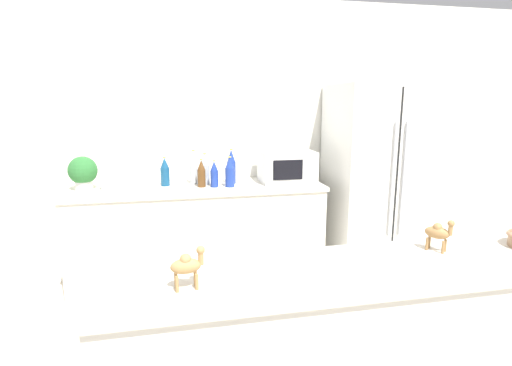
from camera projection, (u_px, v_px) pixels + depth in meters
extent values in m
cube|color=silver|center=(241.00, 139.00, 3.81)|extent=(8.00, 0.06, 2.55)
cube|color=silver|center=(199.00, 237.00, 3.58)|extent=(2.17, 0.60, 0.87)
cube|color=silver|center=(198.00, 188.00, 3.48)|extent=(2.20, 0.63, 0.03)
cube|color=white|center=(375.00, 181.00, 3.75)|extent=(0.84, 0.71, 1.78)
cube|color=black|center=(396.00, 190.00, 3.40)|extent=(0.01, 0.01, 1.71)
cylinder|color=#B2B5BA|center=(392.00, 180.00, 3.36)|extent=(0.02, 0.02, 0.98)
cylinder|color=#B2B5BA|center=(403.00, 179.00, 3.38)|extent=(0.02, 0.02, 0.98)
cube|color=beige|center=(379.00, 268.00, 1.58)|extent=(2.19, 0.45, 0.03)
cylinder|color=silver|center=(84.00, 185.00, 3.32)|extent=(0.14, 0.14, 0.08)
sphere|color=#2D7033|center=(83.00, 170.00, 3.30)|extent=(0.23, 0.23, 0.23)
cylinder|color=white|center=(107.00, 176.00, 3.24)|extent=(0.10, 0.10, 0.25)
cube|color=white|center=(287.00, 166.00, 3.63)|extent=(0.48, 0.36, 0.28)
cube|color=black|center=(288.00, 170.00, 3.45)|extent=(0.26, 0.01, 0.17)
cylinder|color=navy|center=(165.00, 177.00, 3.47)|extent=(0.08, 0.08, 0.16)
cone|color=navy|center=(165.00, 163.00, 3.45)|extent=(0.07, 0.07, 0.09)
cylinder|color=gold|center=(164.00, 157.00, 3.44)|extent=(0.03, 0.03, 0.01)
cylinder|color=navy|center=(230.00, 177.00, 3.43)|extent=(0.08, 0.08, 0.16)
cone|color=navy|center=(230.00, 163.00, 3.40)|extent=(0.08, 0.08, 0.09)
cylinder|color=gold|center=(230.00, 157.00, 3.39)|extent=(0.03, 0.03, 0.01)
cylinder|color=brown|center=(202.00, 178.00, 3.42)|extent=(0.07, 0.07, 0.15)
cone|color=brown|center=(201.00, 165.00, 3.40)|extent=(0.07, 0.07, 0.08)
cylinder|color=gold|center=(201.00, 159.00, 3.39)|extent=(0.02, 0.02, 0.01)
cylinder|color=navy|center=(231.00, 173.00, 3.56)|extent=(0.08, 0.08, 0.19)
cone|color=navy|center=(231.00, 156.00, 3.53)|extent=(0.07, 0.07, 0.11)
cylinder|color=gold|center=(231.00, 149.00, 3.52)|extent=(0.03, 0.03, 0.01)
cylinder|color=#B2B7BC|center=(194.00, 173.00, 3.55)|extent=(0.08, 0.08, 0.19)
cone|color=#B2B7BC|center=(193.00, 157.00, 3.52)|extent=(0.07, 0.07, 0.11)
cylinder|color=gold|center=(193.00, 150.00, 3.51)|extent=(0.03, 0.03, 0.01)
cylinder|color=#B2B7BC|center=(205.00, 175.00, 3.51)|extent=(0.08, 0.08, 0.17)
cone|color=#B2B7BC|center=(205.00, 160.00, 3.48)|extent=(0.07, 0.07, 0.10)
cylinder|color=gold|center=(205.00, 154.00, 3.47)|extent=(0.03, 0.03, 0.01)
cylinder|color=navy|center=(214.00, 179.00, 3.42)|extent=(0.07, 0.07, 0.14)
cone|color=navy|center=(214.00, 166.00, 3.40)|extent=(0.06, 0.06, 0.08)
cylinder|color=gold|center=(214.00, 161.00, 3.39)|extent=(0.02, 0.02, 0.01)
ellipsoid|color=#A87F4C|center=(186.00, 266.00, 1.35)|extent=(0.11, 0.06, 0.05)
sphere|color=#A87F4C|center=(185.00, 259.00, 1.35)|extent=(0.04, 0.04, 0.04)
cylinder|color=#A87F4C|center=(201.00, 257.00, 1.36)|extent=(0.02, 0.02, 0.05)
sphere|color=#A87F4C|center=(201.00, 250.00, 1.36)|extent=(0.03, 0.03, 0.03)
cylinder|color=#A87F4C|center=(195.00, 278.00, 1.39)|extent=(0.01, 0.01, 0.06)
cylinder|color=#A87F4C|center=(197.00, 282.00, 1.36)|extent=(0.01, 0.01, 0.06)
cylinder|color=#A87F4C|center=(176.00, 280.00, 1.37)|extent=(0.01, 0.01, 0.06)
cylinder|color=#A87F4C|center=(177.00, 284.00, 1.34)|extent=(0.01, 0.01, 0.06)
ellipsoid|color=olive|center=(437.00, 233.00, 1.70)|extent=(0.10, 0.11, 0.05)
sphere|color=olive|center=(438.00, 227.00, 1.69)|extent=(0.04, 0.04, 0.04)
cylinder|color=olive|center=(451.00, 229.00, 1.66)|extent=(0.02, 0.02, 0.05)
sphere|color=olive|center=(451.00, 224.00, 1.66)|extent=(0.03, 0.03, 0.03)
cylinder|color=olive|center=(445.00, 245.00, 1.70)|extent=(0.01, 0.01, 0.06)
cylinder|color=olive|center=(443.00, 247.00, 1.68)|extent=(0.01, 0.01, 0.06)
cylinder|color=olive|center=(429.00, 242.00, 1.74)|extent=(0.01, 0.01, 0.06)
cylinder|color=olive|center=(427.00, 244.00, 1.72)|extent=(0.01, 0.01, 0.06)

